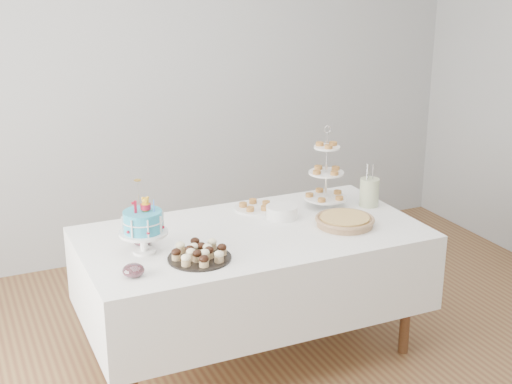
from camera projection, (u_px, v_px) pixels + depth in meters
name	position (u px, v px, depth m)	size (l,w,h in m)	color
floor	(274.00, 377.00, 4.00)	(5.00, 5.00, 0.00)	brown
walls	(276.00, 144.00, 3.57)	(5.04, 4.04, 2.70)	#ACAFB2
table	(252.00, 269.00, 4.08)	(1.92, 1.02, 0.77)	white
birthday_cake	(144.00, 234.00, 3.70)	(0.26, 0.26, 0.39)	white
cupcake_tray	(199.00, 252.00, 3.64)	(0.33, 0.33, 0.08)	black
pie	(345.00, 220.00, 4.09)	(0.34, 0.34, 0.05)	tan
tiered_stand	(326.00, 173.00, 4.35)	(0.26, 0.26, 0.51)	silver
plate_stack	(282.00, 212.00, 4.21)	(0.19, 0.19, 0.07)	white
pastry_plate	(255.00, 207.00, 4.36)	(0.26, 0.26, 0.04)	white
jam_bowl_a	(133.00, 270.00, 3.45)	(0.11, 0.11, 0.06)	silver
jam_bowl_b	(143.00, 240.00, 3.82)	(0.11, 0.11, 0.06)	silver
utensil_pitcher	(369.00, 191.00, 4.40)	(0.13, 0.12, 0.27)	beige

